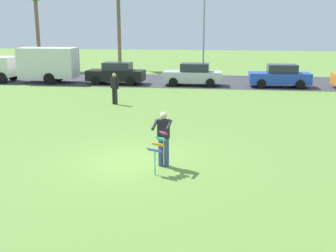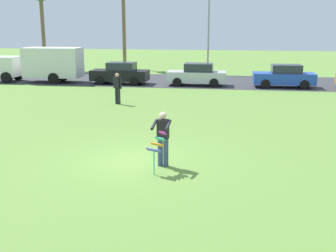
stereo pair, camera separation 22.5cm
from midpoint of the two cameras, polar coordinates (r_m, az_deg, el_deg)
The scene contains 10 objects.
ground_plane at distance 13.73m, azimuth -3.82°, elevation -4.78°, with size 120.00×120.00×0.00m, color olive.
road_strip at distance 33.02m, azimuth 3.76°, elevation 6.12°, with size 120.00×8.00×0.01m, color #38383D.
person_kite_flyer at distance 12.95m, azimuth -0.20°, elevation -1.49°, with size 0.56×0.67×1.73m.
kite_held at distance 12.37m, azimuth -0.99°, elevation -2.76°, with size 0.58×0.72×1.23m.
parked_truck_white_box at distance 33.51m, azimuth -16.46°, elevation 8.13°, with size 6.75×2.25×2.62m.
parked_car_black at distance 31.50m, azimuth -6.31°, elevation 7.11°, with size 4.23×1.89×1.60m.
parked_car_silver at distance 30.52m, azimuth 4.18°, elevation 6.94°, with size 4.20×1.84×1.60m.
parked_car_blue at distance 30.63m, azimuth 15.72°, elevation 6.50°, with size 4.24×1.90×1.60m.
streetlight_pole at distance 37.89m, azimuth 5.72°, elevation 13.11°, with size 0.24×1.65×7.00m.
person_walker_near at distance 23.40m, azimuth -6.60°, elevation 5.23°, with size 0.52×0.36×1.73m.
Camera 2 is at (3.01, -12.68, 4.34)m, focal length 44.85 mm.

